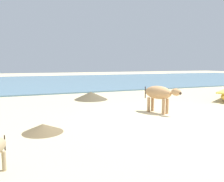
{
  "coord_description": "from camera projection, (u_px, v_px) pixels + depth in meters",
  "views": [
    {
      "loc": [
        -4.65,
        -5.81,
        1.74
      ],
      "look_at": [
        -1.04,
        3.12,
        0.6
      ],
      "focal_mm": 36.87,
      "sensor_mm": 36.0,
      "label": 1
    }
  ],
  "objects": [
    {
      "name": "sea_water",
      "position": [
        69.0,
        81.0,
        23.27
      ],
      "size": [
        60.0,
        20.0,
        0.08
      ],
      "primitive_type": "cube",
      "color": "slate",
      "rests_on": "ground"
    },
    {
      "name": "debris_pile_0",
      "position": [
        91.0,
        96.0,
        11.27
      ],
      "size": [
        2.11,
        2.11,
        0.38
      ],
      "primitive_type": "cone",
      "rotation": [
        0.0,
        0.0,
        4.36
      ],
      "color": "brown",
      "rests_on": "ground"
    },
    {
      "name": "debris_pile_1",
      "position": [
        43.0,
        128.0,
        5.86
      ],
      "size": [
        1.29,
        1.29,
        0.22
      ],
      "primitive_type": "cone",
      "rotation": [
        0.0,
        0.0,
        5.01
      ],
      "color": "brown",
      "rests_on": "ground"
    },
    {
      "name": "cow_adult_tan",
      "position": [
        159.0,
        94.0,
        8.1
      ],
      "size": [
        0.84,
        1.44,
        0.97
      ],
      "rotation": [
        0.0,
        0.0,
        5.1
      ],
      "color": "tan",
      "rests_on": "ground"
    },
    {
      "name": "ground",
      "position": [
        179.0,
        119.0,
        7.28
      ],
      "size": [
        80.0,
        80.0,
        0.0
      ],
      "primitive_type": "plane",
      "color": "beige"
    }
  ]
}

